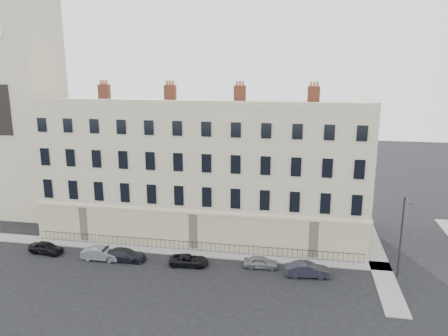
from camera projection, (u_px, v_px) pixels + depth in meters
The scene contains 13 objects.
ground at pixel (241, 280), 40.10m from camera, with size 160.00×160.00×0.00m, color black.
terrace at pixel (206, 168), 50.82m from camera, with size 36.22×12.22×17.00m.
church_tower at pixel (20, 69), 54.30m from camera, with size 8.00×8.13×44.00m.
pavement_terrace at pixel (155, 249), 46.59m from camera, with size 48.00×2.00×0.12m, color gray.
pavement_east_return at pixel (375, 254), 45.50m from camera, with size 2.00×24.00×0.12m, color gray.
railings at pixel (192, 246), 46.17m from camera, with size 35.00×0.04×0.96m.
car_a at pixel (46, 248), 45.60m from camera, with size 1.48×3.69×1.26m, color black.
car_b at pixel (101, 254), 44.13m from camera, with size 1.36×3.90×1.29m, color slate.
car_c at pixel (125, 255), 43.93m from camera, with size 1.74×4.29×1.24m, color black.
car_d at pixel (189, 260), 42.89m from camera, with size 1.78×3.86×1.07m, color black.
car_e at pixel (261, 262), 42.37m from camera, with size 1.37×3.40×1.16m, color slate.
car_f at pixel (308, 270), 40.65m from camera, with size 1.42×4.06×1.34m, color #22232E.
streetlamp at pixel (402, 233), 39.84m from camera, with size 0.41×1.66×7.71m.
Camera 1 is at (4.91, -36.28, 19.40)m, focal length 35.00 mm.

